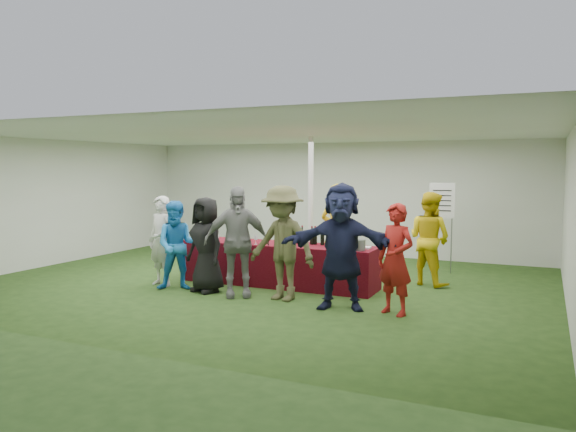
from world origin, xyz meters
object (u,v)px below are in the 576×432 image
at_px(serving_table, 278,264).
at_px(staff_pourer, 337,232).
at_px(wine_list_sign, 442,207).
at_px(customer_2, 206,245).
at_px(customer_0, 161,241).
at_px(customer_6, 396,259).
at_px(customer_4, 282,243).
at_px(dump_bucket, 358,245).
at_px(customer_5, 341,246).
at_px(customer_3, 237,242).
at_px(customer_1, 178,245).
at_px(staff_back, 429,239).

distance_m(serving_table, staff_pourer, 1.28).
bearing_deg(wine_list_sign, customer_2, -134.09).
distance_m(customer_0, customer_6, 4.28).
bearing_deg(customer_0, customer_4, 10.28).
xyz_separation_m(dump_bucket, wine_list_sign, (0.89, 2.63, 0.48)).
xyz_separation_m(dump_bucket, customer_6, (0.84, -0.91, -0.04)).
relative_size(customer_2, customer_5, 0.85).
bearing_deg(serving_table, customer_0, -153.91).
distance_m(wine_list_sign, customer_3, 4.43).
distance_m(customer_1, customer_4, 1.97).
bearing_deg(staff_back, customer_2, 58.35).
relative_size(serving_table, customer_3, 2.00).
bearing_deg(wine_list_sign, customer_5, -103.70).
bearing_deg(customer_6, serving_table, 178.29).
bearing_deg(customer_6, customer_3, -157.24).
bearing_deg(staff_back, customer_3, 65.32).
xyz_separation_m(wine_list_sign, staff_back, (0.00, -1.28, -0.48)).
height_order(staff_back, customer_0, staff_back).
height_order(staff_pourer, customer_1, staff_pourer).
xyz_separation_m(dump_bucket, customer_4, (-1.00, -0.79, 0.07)).
distance_m(customer_1, customer_6, 3.81).
bearing_deg(customer_1, customer_4, -27.38).
xyz_separation_m(customer_2, customer_3, (0.65, -0.09, 0.10)).
bearing_deg(customer_6, staff_pourer, 152.50).
xyz_separation_m(serving_table, customer_2, (-0.86, -1.01, 0.43)).
distance_m(serving_table, customer_3, 1.24).
bearing_deg(dump_bucket, customer_0, -168.60).
bearing_deg(customer_4, staff_back, 57.91).
height_order(customer_0, customer_6, same).
bearing_deg(customer_2, serving_table, 68.14).
xyz_separation_m(customer_0, customer_2, (1.00, -0.10, 0.00)).
bearing_deg(customer_1, customer_0, 131.82).
bearing_deg(staff_pourer, customer_1, 44.87).
distance_m(staff_pourer, customer_5, 2.08).
bearing_deg(staff_pourer, customer_6, 134.07).
xyz_separation_m(customer_1, customer_4, (1.96, 0.06, 0.14)).
xyz_separation_m(serving_table, customer_1, (-1.40, -1.07, 0.39)).
xyz_separation_m(staff_back, customer_0, (-4.33, -2.04, -0.04)).
bearing_deg(serving_table, dump_bucket, -7.98).
height_order(dump_bucket, staff_pourer, staff_pourer).
height_order(customer_1, customer_3, customer_3).
relative_size(wine_list_sign, customer_2, 1.12).
xyz_separation_m(wine_list_sign, customer_3, (-2.67, -3.51, -0.41)).
xyz_separation_m(customer_3, customer_6, (2.62, -0.03, -0.10)).
bearing_deg(customer_0, customer_6, 9.70).
xyz_separation_m(customer_4, customer_5, (1.02, -0.13, 0.03)).
relative_size(customer_3, customer_5, 0.96).
height_order(serving_table, customer_6, customer_6).
distance_m(wine_list_sign, customer_5, 3.67).
xyz_separation_m(wine_list_sign, customer_2, (-3.32, -3.43, -0.51)).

